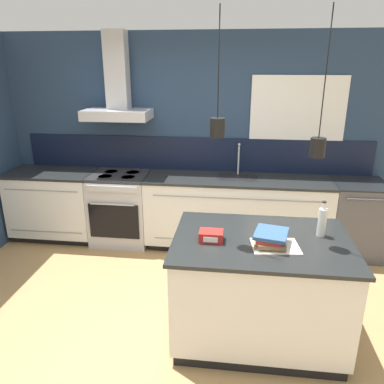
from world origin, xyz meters
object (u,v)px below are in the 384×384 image
oven_range (121,208)px  red_supply_box (211,236)px  book_stack (270,238)px  dishwasher (355,219)px  bottle_on_island (322,222)px

oven_range → red_supply_box: red_supply_box is taller
book_stack → oven_range: bearing=135.3°
oven_range → book_stack: (1.74, -1.72, 0.51)m
dishwasher → book_stack: size_ratio=2.85×
book_stack → bottle_on_island: bearing=27.0°
bottle_on_island → book_stack: bearing=-153.0°
oven_range → dishwasher: 2.91m
dishwasher → red_supply_box: size_ratio=4.89×
oven_range → dishwasher: same height
oven_range → bottle_on_island: 2.70m
bottle_on_island → red_supply_box: size_ratio=1.59×
dishwasher → bottle_on_island: (-0.75, -1.52, 0.58)m
dishwasher → oven_range: bearing=-179.9°
dishwasher → book_stack: book_stack is taller
dishwasher → book_stack: (-1.17, -1.73, 0.51)m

